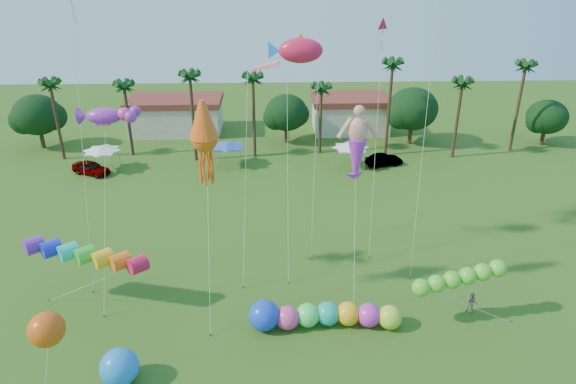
{
  "coord_description": "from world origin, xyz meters",
  "views": [
    {
      "loc": [
        -0.99,
        -18.75,
        22.29
      ],
      "look_at": [
        0.0,
        10.0,
        9.0
      ],
      "focal_mm": 32.0,
      "sensor_mm": 36.0,
      "label": 1
    }
  ],
  "objects_px": {
    "spectator_b": "(472,303)",
    "car_a": "(91,168)",
    "blue_ball": "(120,367)",
    "caterpillar_inflatable": "(319,315)",
    "car_b": "(384,160)"
  },
  "relations": [
    {
      "from": "spectator_b",
      "to": "car_a",
      "type": "bearing_deg",
      "value": 167.84
    },
    {
      "from": "spectator_b",
      "to": "blue_ball",
      "type": "distance_m",
      "value": 22.95
    },
    {
      "from": "caterpillar_inflatable",
      "to": "blue_ball",
      "type": "relative_size",
      "value": 4.55
    },
    {
      "from": "car_a",
      "to": "blue_ball",
      "type": "height_order",
      "value": "blue_ball"
    },
    {
      "from": "spectator_b",
      "to": "caterpillar_inflatable",
      "type": "height_order",
      "value": "caterpillar_inflatable"
    },
    {
      "from": "car_b",
      "to": "blue_ball",
      "type": "height_order",
      "value": "blue_ball"
    },
    {
      "from": "blue_ball",
      "to": "car_b",
      "type": "bearing_deg",
      "value": 56.24
    },
    {
      "from": "car_a",
      "to": "spectator_b",
      "type": "bearing_deg",
      "value": -101.41
    },
    {
      "from": "car_a",
      "to": "blue_ball",
      "type": "distance_m",
      "value": 33.3
    },
    {
      "from": "spectator_b",
      "to": "blue_ball",
      "type": "relative_size",
      "value": 0.71
    },
    {
      "from": "car_b",
      "to": "spectator_b",
      "type": "height_order",
      "value": "spectator_b"
    },
    {
      "from": "car_b",
      "to": "caterpillar_inflatable",
      "type": "xyz_separation_m",
      "value": [
        -10.07,
        -28.17,
        0.16
      ]
    },
    {
      "from": "car_b",
      "to": "spectator_b",
      "type": "bearing_deg",
      "value": 165.12
    },
    {
      "from": "spectator_b",
      "to": "blue_ball",
      "type": "xyz_separation_m",
      "value": [
        -22.27,
        -5.54,
        0.32
      ]
    },
    {
      "from": "car_b",
      "to": "spectator_b",
      "type": "relative_size",
      "value": 2.7
    }
  ]
}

